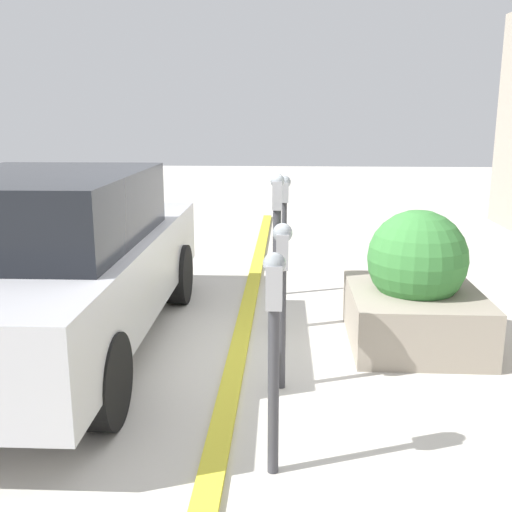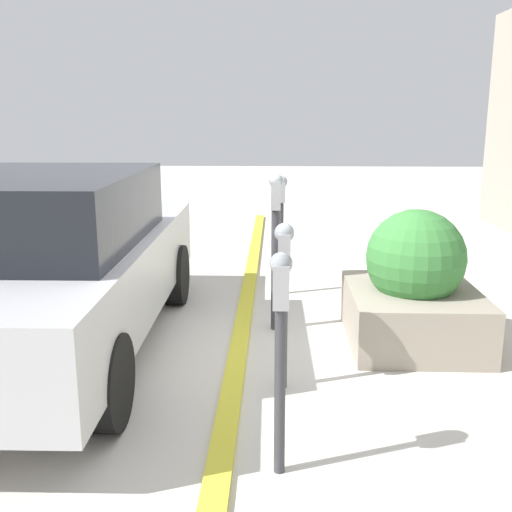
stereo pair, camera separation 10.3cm
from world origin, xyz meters
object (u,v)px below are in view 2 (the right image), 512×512
(parking_meter_fourth, at_px, (281,211))
(parked_car_front, at_px, (50,261))
(planter_box, at_px, (414,289))
(parking_meter_nearest, at_px, (280,330))
(parking_meter_middle, at_px, (275,235))
(parking_meter_second, at_px, (284,274))

(parking_meter_fourth, relative_size, parked_car_front, 0.31)
(planter_box, bearing_deg, parking_meter_fourth, 39.06)
(parking_meter_nearest, height_order, parked_car_front, parked_car_front)
(parking_meter_nearest, xyz_separation_m, parked_car_front, (1.80, 1.99, -0.07))
(parking_meter_nearest, xyz_separation_m, parking_meter_fourth, (3.63, -0.03, 0.10))
(parking_meter_middle, bearing_deg, planter_box, -103.04)
(parking_meter_nearest, distance_m, parked_car_front, 2.69)
(planter_box, relative_size, parked_car_front, 0.31)
(parked_car_front, bearing_deg, parking_meter_fourth, -48.45)
(parked_car_front, bearing_deg, parking_meter_second, -108.88)
(parking_meter_second, height_order, parking_meter_middle, parking_meter_middle)
(parking_meter_second, relative_size, planter_box, 0.94)
(planter_box, bearing_deg, parking_meter_second, 129.82)
(parking_meter_middle, relative_size, planter_box, 1.11)
(parking_meter_middle, bearing_deg, parking_meter_fourth, -2.94)
(parking_meter_second, bearing_deg, parking_meter_nearest, 178.38)
(parking_meter_second, distance_m, parking_meter_middle, 1.30)
(parking_meter_nearest, height_order, parking_meter_second, parking_meter_nearest)
(parking_meter_second, xyz_separation_m, parking_meter_middle, (1.30, 0.07, 0.04))
(parking_meter_nearest, distance_m, parking_meter_middle, 2.44)
(parking_meter_nearest, bearing_deg, parking_meter_fourth, -0.44)
(parking_meter_second, xyz_separation_m, planter_box, (1.00, -1.21, -0.40))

